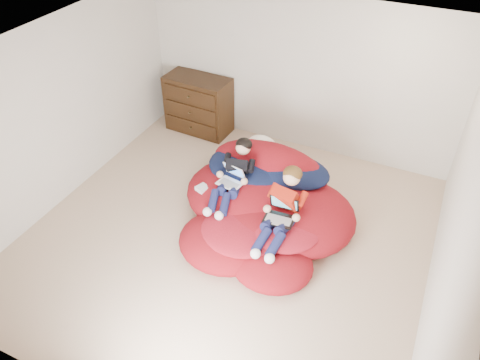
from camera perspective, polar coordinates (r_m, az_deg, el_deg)
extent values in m
cube|color=tan|center=(6.32, -1.54, -7.72)|extent=(5.10, 5.10, 0.25)
cube|color=beige|center=(7.45, 7.07, 12.66)|extent=(5.10, 0.02, 2.50)
cube|color=beige|center=(4.00, -18.75, -16.90)|extent=(5.10, 0.02, 2.50)
cube|color=beige|center=(6.78, -21.32, 7.53)|extent=(0.02, 5.10, 2.50)
cube|color=beige|center=(5.06, 24.69, -4.75)|extent=(0.02, 5.10, 2.50)
cube|color=white|center=(4.81, -2.07, 14.80)|extent=(5.10, 5.10, 0.02)
cube|color=black|center=(8.15, -5.06, 9.16)|extent=(1.12, 0.61, 0.98)
cube|color=black|center=(8.09, -5.93, 6.44)|extent=(0.98, 0.07, 0.24)
cylinder|color=#4C3F26|center=(8.07, -6.00, 6.37)|extent=(0.03, 0.06, 0.03)
cube|color=black|center=(7.94, -6.07, 8.25)|extent=(0.98, 0.07, 0.24)
cylinder|color=#4C3F26|center=(7.92, -6.14, 8.19)|extent=(0.03, 0.06, 0.03)
cube|color=black|center=(7.80, -6.21, 10.14)|extent=(0.98, 0.07, 0.24)
cylinder|color=#4C3F26|center=(7.78, -6.28, 10.07)|extent=(0.03, 0.06, 0.03)
ellipsoid|color=maroon|center=(6.55, 0.92, -1.67)|extent=(1.74, 1.56, 0.63)
ellipsoid|color=maroon|center=(6.28, 6.98, -4.33)|extent=(1.56, 1.52, 0.56)
ellipsoid|color=maroon|center=(6.09, 2.63, -5.98)|extent=(1.49, 1.19, 0.48)
ellipsoid|color=maroon|center=(5.98, -1.73, -7.47)|extent=(1.22, 1.12, 0.41)
ellipsoid|color=maroon|center=(5.75, 3.88, -10.13)|extent=(1.02, 0.93, 0.33)
ellipsoid|color=maroon|center=(6.73, 3.54, 1.43)|extent=(1.74, 0.77, 0.77)
ellipsoid|color=#10193B|center=(6.62, 1.08, 1.66)|extent=(1.18, 0.97, 0.30)
ellipsoid|color=#10193B|center=(6.51, 6.32, 1.13)|extent=(1.08, 0.75, 0.26)
ellipsoid|color=maroon|center=(5.92, 5.44, -5.57)|extent=(0.97, 0.97, 0.18)
ellipsoid|color=maroon|center=(5.88, 0.09, -6.20)|extent=(1.03, 0.93, 0.19)
ellipsoid|color=white|center=(6.83, 2.69, 4.35)|extent=(0.43, 0.27, 0.27)
cube|color=black|center=(6.33, -0.17, 1.51)|extent=(0.37, 0.45, 0.42)
sphere|color=#E1AF89|center=(6.30, 0.39, 3.98)|extent=(0.20, 0.20, 0.20)
ellipsoid|color=black|center=(6.30, 0.49, 4.37)|extent=(0.23, 0.21, 0.17)
cylinder|color=#14183F|center=(6.23, -2.03, -0.76)|extent=(0.21, 0.35, 0.18)
cylinder|color=#14183F|center=(6.05, -3.27, -2.54)|extent=(0.18, 0.33, 0.21)
sphere|color=white|center=(5.97, -4.00, -3.90)|extent=(0.12, 0.12, 0.12)
cylinder|color=#14183F|center=(6.17, -0.64, -1.17)|extent=(0.21, 0.35, 0.18)
cylinder|color=#14183F|center=(5.99, -1.85, -2.98)|extent=(0.18, 0.33, 0.21)
sphere|color=white|center=(5.91, -2.57, -4.36)|extent=(0.12, 0.12, 0.12)
cube|color=red|center=(5.86, 5.75, -2.48)|extent=(0.36, 0.41, 0.47)
sphere|color=#E1AF89|center=(5.77, 6.33, 0.34)|extent=(0.22, 0.22, 0.22)
ellipsoid|color=#4B3114|center=(5.76, 6.45, 0.79)|extent=(0.24, 0.23, 0.18)
cylinder|color=#14183F|center=(5.79, 3.85, -5.14)|extent=(0.19, 0.37, 0.20)
cylinder|color=#14183F|center=(5.61, 2.64, -7.34)|extent=(0.17, 0.35, 0.23)
sphere|color=white|center=(5.53, 1.90, -8.96)|extent=(0.13, 0.13, 0.13)
cylinder|color=#14183F|center=(5.75, 5.50, -5.64)|extent=(0.19, 0.37, 0.20)
cylinder|color=#14183F|center=(5.56, 4.35, -7.88)|extent=(0.17, 0.35, 0.23)
sphere|color=white|center=(5.49, 3.63, -9.52)|extent=(0.13, 0.13, 0.13)
cube|color=white|center=(6.17, -1.29, -0.44)|extent=(0.35, 0.27, 0.01)
cube|color=gray|center=(6.15, -1.34, -0.43)|extent=(0.28, 0.17, 0.00)
cube|color=white|center=(6.21, -0.69, 1.14)|extent=(0.33, 0.15, 0.21)
cube|color=#4385E6|center=(6.20, -0.72, 1.13)|extent=(0.29, 0.12, 0.17)
cube|color=black|center=(5.74, 4.76, -4.81)|extent=(0.38, 0.28, 0.01)
cube|color=gray|center=(5.72, 4.72, -4.83)|extent=(0.32, 0.16, 0.00)
cube|color=black|center=(5.77, 5.44, -2.83)|extent=(0.37, 0.12, 0.25)
cube|color=teal|center=(5.76, 5.41, -2.86)|extent=(0.33, 0.09, 0.20)
cube|color=white|center=(6.34, -4.60, -1.04)|extent=(0.20, 0.20, 0.06)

